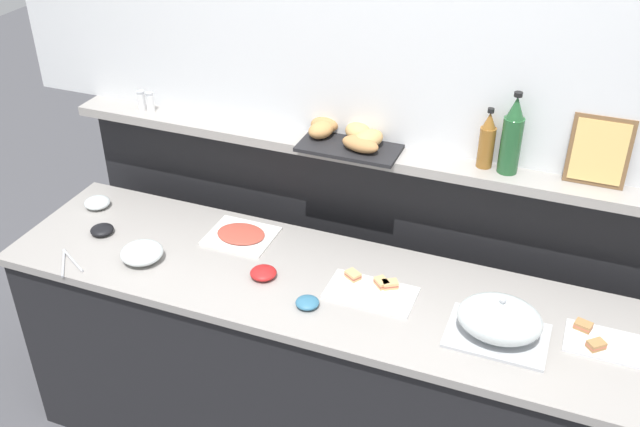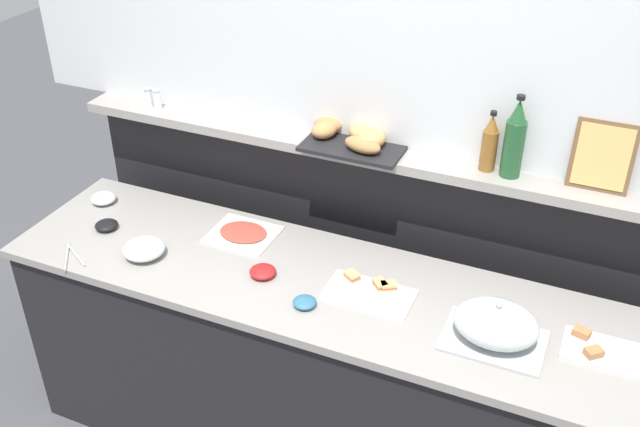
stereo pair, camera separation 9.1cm
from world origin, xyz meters
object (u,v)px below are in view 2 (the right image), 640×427
(condiment_bowl_teal, at_px, (106,225))
(pepper_shaker, at_px, (157,99))
(salt_shaker, at_px, (149,98))
(bread_basket, at_px, (353,138))
(serving_cloche, at_px, (496,325))
(condiment_bowl_dark, at_px, (263,272))
(glass_bowl_large, at_px, (104,199))
(wine_bottle_green, at_px, (514,140))
(serving_tongs, at_px, (71,255))
(cold_cuts_platter, at_px, (243,233))
(framed_picture, at_px, (603,157))
(sandwich_platter_side, at_px, (370,292))
(vinegar_bottle_amber, at_px, (489,144))
(condiment_bowl_red, at_px, (305,302))
(sandwich_platter_front, at_px, (624,356))
(glass_bowl_medium, at_px, (144,249))

(condiment_bowl_teal, xyz_separation_m, pepper_shaker, (0.00, 0.45, 0.39))
(salt_shaker, bearing_deg, bread_basket, 0.12)
(serving_cloche, xyz_separation_m, condiment_bowl_dark, (-0.89, 0.02, -0.06))
(glass_bowl_large, distance_m, wine_bottle_green, 1.78)
(condiment_bowl_dark, height_order, serving_tongs, condiment_bowl_dark)
(cold_cuts_platter, height_order, condiment_bowl_dark, condiment_bowl_dark)
(condiment_bowl_teal, bearing_deg, framed_picture, 14.76)
(condiment_bowl_dark, bearing_deg, framed_picture, 25.18)
(sandwich_platter_side, height_order, condiment_bowl_teal, sandwich_platter_side)
(framed_picture, bearing_deg, sandwich_platter_side, -146.14)
(condiment_bowl_dark, relative_size, vinegar_bottle_amber, 0.43)
(salt_shaker, bearing_deg, serving_tongs, -86.58)
(sandwich_platter_side, distance_m, cold_cuts_platter, 0.63)
(condiment_bowl_red, height_order, condiment_bowl_dark, condiment_bowl_dark)
(sandwich_platter_front, xyz_separation_m, wine_bottle_green, (-0.51, 0.41, 0.50))
(condiment_bowl_dark, xyz_separation_m, salt_shaker, (-0.79, 0.48, 0.39))
(cold_cuts_platter, relative_size, framed_picture, 1.05)
(condiment_bowl_teal, height_order, wine_bottle_green, wine_bottle_green)
(sandwich_platter_side, xyz_separation_m, pepper_shaker, (-1.16, 0.42, 0.40))
(sandwich_platter_side, height_order, framed_picture, framed_picture)
(sandwich_platter_front, xyz_separation_m, cold_cuts_platter, (-1.50, 0.14, -0.00))
(glass_bowl_medium, relative_size, framed_picture, 0.65)
(wine_bottle_green, xyz_separation_m, framed_picture, (0.30, 0.03, -0.02))
(condiment_bowl_teal, xyz_separation_m, condiment_bowl_red, (0.97, -0.13, -0.00))
(salt_shaker, bearing_deg, framed_picture, 1.17)
(wine_bottle_green, xyz_separation_m, salt_shaker, (-1.58, -0.01, -0.10))
(sandwich_platter_side, relative_size, salt_shaker, 3.76)
(serving_cloche, xyz_separation_m, salt_shaker, (-1.68, 0.49, 0.34))
(sandwich_platter_front, distance_m, framed_picture, 0.68)
(condiment_bowl_teal, bearing_deg, pepper_shaker, 89.78)
(sandwich_platter_side, height_order, wine_bottle_green, wine_bottle_green)
(sandwich_platter_side, xyz_separation_m, bread_basket, (-0.24, 0.42, 0.39))
(condiment_bowl_dark, bearing_deg, glass_bowl_large, 167.64)
(condiment_bowl_dark, bearing_deg, glass_bowl_medium, -171.60)
(framed_picture, bearing_deg, bread_basket, -177.74)
(cold_cuts_platter, bearing_deg, condiment_bowl_red, -36.51)
(condiment_bowl_teal, bearing_deg, vinegar_bottle_amber, 17.94)
(glass_bowl_medium, height_order, vinegar_bottle_amber, vinegar_bottle_amber)
(condiment_bowl_teal, distance_m, pepper_shaker, 0.59)
(cold_cuts_platter, relative_size, vinegar_bottle_amber, 1.14)
(glass_bowl_large, bearing_deg, sandwich_platter_side, -6.04)
(vinegar_bottle_amber, height_order, bread_basket, vinegar_bottle_amber)
(serving_cloche, relative_size, condiment_bowl_teal, 3.54)
(sandwich_platter_front, height_order, bread_basket, bread_basket)
(condiment_bowl_red, bearing_deg, salt_shaker, 150.42)
(serving_cloche, distance_m, glass_bowl_medium, 1.38)
(sandwich_platter_front, bearing_deg, serving_tongs, -172.55)
(glass_bowl_large, xyz_separation_m, bread_basket, (1.07, 0.28, 0.38))
(condiment_bowl_teal, relative_size, bread_basket, 0.24)
(salt_shaker, bearing_deg, wine_bottle_green, 0.43)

